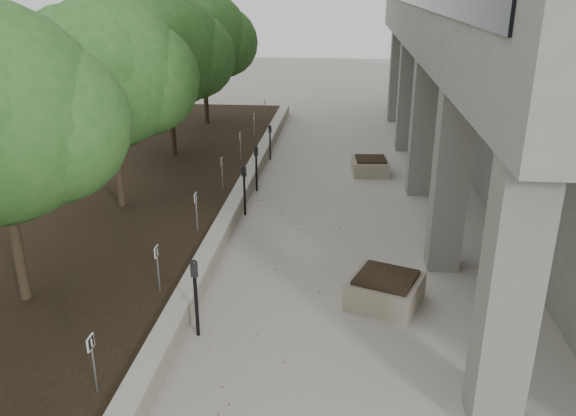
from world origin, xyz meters
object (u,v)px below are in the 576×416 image
at_px(parking_meter_3, 244,191).
at_px(planter_front, 385,290).
at_px(crabapple_tree_2, 1,160).
at_px(planter_back, 370,166).
at_px(crabapple_tree_5, 204,58).
at_px(crabapple_tree_4, 169,75).
at_px(parking_meter_2, 196,298).
at_px(crabapple_tree_3, 111,105).
at_px(parking_meter_4, 256,169).
at_px(parking_meter_5, 270,143).

bearing_deg(parking_meter_3, planter_front, -41.37).
distance_m(crabapple_tree_2, planter_back, 12.18).
xyz_separation_m(parking_meter_3, planter_front, (3.58, -4.42, -0.41)).
bearing_deg(planter_front, crabapple_tree_5, 116.28).
relative_size(crabapple_tree_2, planter_front, 4.15).
bearing_deg(crabapple_tree_5, crabapple_tree_4, -90.00).
relative_size(crabapple_tree_2, parking_meter_2, 3.58).
bearing_deg(parking_meter_2, crabapple_tree_4, 93.88).
xyz_separation_m(crabapple_tree_2, planter_front, (6.83, 1.17, -2.81)).
distance_m(crabapple_tree_2, parking_meter_2, 4.14).
distance_m(parking_meter_2, planter_front, 3.77).
xyz_separation_m(crabapple_tree_3, planter_back, (6.81, 4.69, -2.85)).
distance_m(crabapple_tree_3, planter_back, 8.74).
height_order(crabapple_tree_2, parking_meter_4, crabapple_tree_2).
bearing_deg(parking_meter_4, crabapple_tree_3, -146.41).
height_order(crabapple_tree_3, parking_meter_4, crabapple_tree_3).
xyz_separation_m(crabapple_tree_5, planter_back, (6.81, -5.31, -2.85)).
xyz_separation_m(crabapple_tree_3, parking_meter_2, (3.39, -5.31, -2.36)).
bearing_deg(parking_meter_3, parking_meter_4, 99.05).
xyz_separation_m(crabapple_tree_3, parking_meter_5, (3.25, 6.02, -2.48)).
bearing_deg(crabapple_tree_2, planter_back, 54.93).
xyz_separation_m(parking_meter_5, planter_back, (3.56, -1.32, -0.37)).
distance_m(crabapple_tree_2, crabapple_tree_4, 10.00).
bearing_deg(crabapple_tree_4, planter_back, -2.58).
relative_size(crabapple_tree_5, parking_meter_3, 3.82).
relative_size(crabapple_tree_5, planter_front, 4.15).
bearing_deg(crabapple_tree_5, crabapple_tree_2, -90.00).
xyz_separation_m(crabapple_tree_2, parking_meter_5, (3.25, 11.02, -2.48)).
bearing_deg(parking_meter_4, planter_front, -66.16).
relative_size(parking_meter_2, parking_meter_4, 1.06).
height_order(parking_meter_2, parking_meter_3, parking_meter_2).
xyz_separation_m(parking_meter_2, planter_front, (3.44, 1.48, -0.46)).
bearing_deg(crabapple_tree_4, crabapple_tree_2, -90.00).
relative_size(crabapple_tree_5, planter_back, 4.64).
bearing_deg(crabapple_tree_2, crabapple_tree_5, 90.00).
xyz_separation_m(parking_meter_3, parking_meter_5, (0.00, 5.43, -0.07)).
height_order(parking_meter_4, parking_meter_5, parking_meter_4).
xyz_separation_m(parking_meter_4, parking_meter_5, (-0.02, 3.40, -0.08)).
bearing_deg(crabapple_tree_5, parking_meter_3, -70.95).
relative_size(crabapple_tree_4, planter_back, 4.64).
relative_size(crabapple_tree_4, parking_meter_5, 4.25).
height_order(crabapple_tree_2, crabapple_tree_4, same).
xyz_separation_m(crabapple_tree_2, planter_back, (6.81, 9.69, -2.85)).
height_order(crabapple_tree_5, parking_meter_4, crabapple_tree_5).
bearing_deg(planter_back, crabapple_tree_4, 177.42).
height_order(parking_meter_3, parking_meter_4, parking_meter_4).
xyz_separation_m(crabapple_tree_5, parking_meter_5, (3.25, -3.98, -2.48)).
bearing_deg(parking_meter_5, crabapple_tree_4, -178.60).
bearing_deg(crabapple_tree_2, parking_meter_2, -5.22).
bearing_deg(crabapple_tree_4, planter_front, -52.28).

